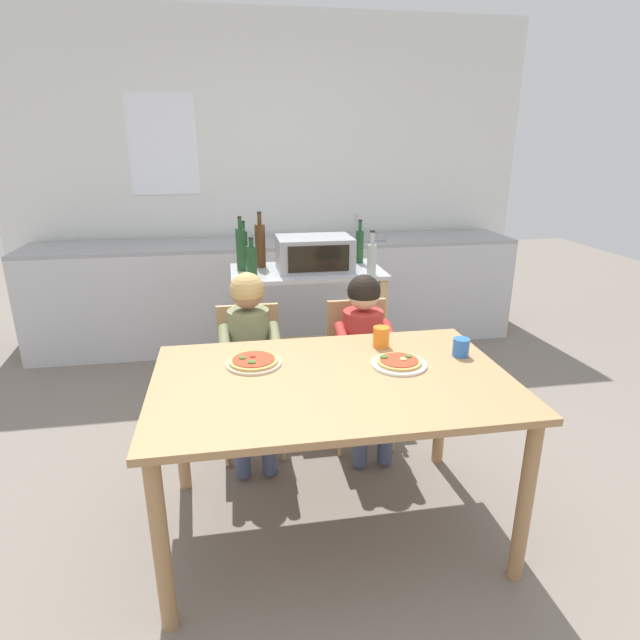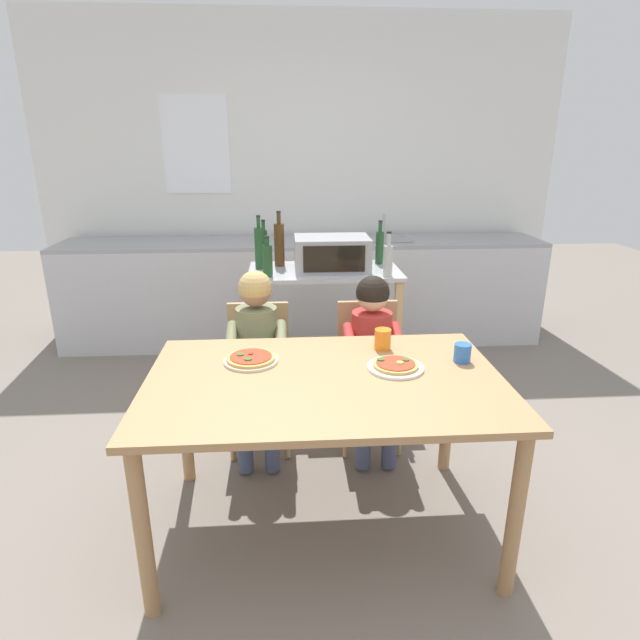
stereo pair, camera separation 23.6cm
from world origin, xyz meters
name	(u,v)px [view 1 (the left image)]	position (x,y,z in m)	size (l,w,h in m)	color
ground_plane	(299,410)	(0.00, 1.11, 0.00)	(11.14, 11.14, 0.00)	slate
back_wall_tiled	(271,180)	(0.00, 2.84, 1.35)	(4.51, 0.13, 2.70)	white
kitchen_counter	(278,292)	(0.00, 2.43, 0.44)	(4.06, 0.60, 1.08)	silver
kitchen_island_cart	(307,313)	(0.10, 1.39, 0.58)	(0.99, 0.54, 0.88)	#B7BABF
toaster_oven	(314,253)	(0.15, 1.38, 0.99)	(0.48, 0.34, 0.22)	#999BA0
bottle_tall_green_wine	(372,258)	(0.48, 1.18, 0.99)	(0.06, 0.06, 0.28)	#ADB7B2
bottle_dark_olive_oil	(260,245)	(-0.19, 1.52, 1.03)	(0.07, 0.07, 0.37)	#4C2D14
bottle_slim_sauce	(252,261)	(-0.26, 1.22, 0.99)	(0.06, 0.06, 0.26)	#1E4723
bottle_squat_spirits	(244,247)	(-0.30, 1.59, 1.01)	(0.05, 0.05, 0.30)	#1E4723
bottle_brown_beer	(241,249)	(-0.32, 1.44, 1.02)	(0.06, 0.06, 0.35)	#1E4723
bottle_clear_vinegar	(360,245)	(0.49, 1.54, 1.00)	(0.05, 0.05, 0.30)	#1E4723
dining_table	(332,397)	(0.00, 0.00, 0.66)	(1.48, 0.95, 0.75)	#AD7F51
dining_chair_left	(250,368)	(-0.31, 0.77, 0.48)	(0.36, 0.36, 0.81)	tan
dining_chair_right	(359,361)	(0.31, 0.76, 0.48)	(0.36, 0.36, 0.81)	tan
child_in_olive_shirt	(250,347)	(-0.31, 0.65, 0.65)	(0.32, 0.42, 1.02)	#424C6B
child_in_red_shirt	(365,344)	(0.31, 0.64, 0.64)	(0.32, 0.42, 0.99)	#424C6B
pizza_plate_cream	(254,362)	(-0.31, 0.19, 0.77)	(0.24, 0.24, 0.03)	beige
pizza_plate_white	(399,363)	(0.31, 0.07, 0.77)	(0.24, 0.24, 0.03)	white
drinking_cup_orange	(381,337)	(0.29, 0.30, 0.80)	(0.08, 0.08, 0.10)	orange
drinking_cup_blue	(461,347)	(0.62, 0.13, 0.80)	(0.07, 0.07, 0.08)	blue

